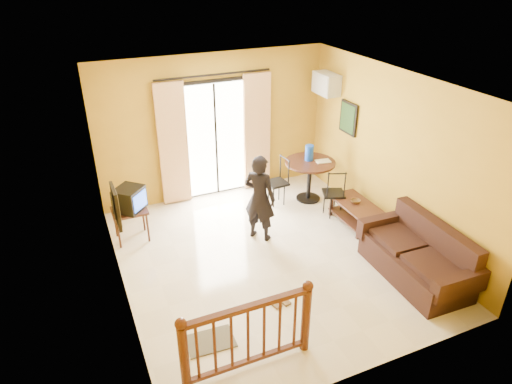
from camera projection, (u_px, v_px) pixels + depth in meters
name	position (u px, v px, depth m)	size (l,w,h in m)	color
ground	(268.00, 257.00, 7.36)	(5.00, 5.00, 0.00)	beige
room_shell	(270.00, 161.00, 6.57)	(5.00, 5.00, 5.00)	white
balcony_door	(216.00, 139.00, 8.78)	(2.25, 0.14, 2.46)	black
tv_table	(130.00, 214.00, 7.61)	(0.57, 0.48, 0.57)	black
television	(130.00, 199.00, 7.50)	(0.59, 0.59, 0.40)	black
picture_left	(116.00, 207.00, 5.69)	(0.05, 0.42, 0.52)	black
dining_table	(310.00, 169.00, 8.82)	(0.98, 0.98, 0.81)	black
water_jug	(309.00, 153.00, 8.73)	(0.16, 0.16, 0.30)	#1340B9
serving_tray	(323.00, 161.00, 8.73)	(0.28, 0.18, 0.02)	beige
dining_chairs	(303.00, 209.00, 8.76)	(1.25, 1.28, 0.95)	black
air_conditioner	(326.00, 84.00, 8.68)	(0.31, 0.60, 0.40)	silver
botanical_print	(348.00, 118.00, 8.43)	(0.05, 0.50, 0.60)	black
coffee_table	(355.00, 210.00, 8.14)	(0.55, 0.98, 0.43)	black
bowl	(356.00, 201.00, 8.07)	(0.17, 0.17, 0.05)	brown
sofa	(418.00, 257.00, 6.80)	(0.90, 1.85, 0.87)	black
standing_person	(260.00, 198.00, 7.54)	(0.56, 0.36, 1.52)	black
stair_balustrade	(248.00, 332.00, 5.15)	(1.63, 0.13, 1.04)	#471E0F
doormat	(210.00, 341.00, 5.76)	(0.60, 0.40, 0.02)	#585446
sandals	(279.00, 301.00, 6.40)	(0.29, 0.27, 0.03)	brown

